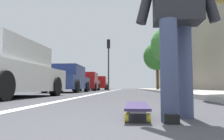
# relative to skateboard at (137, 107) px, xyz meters

# --- Properties ---
(ground_plane) EXTENTS (80.00, 80.00, 0.00)m
(ground_plane) POSITION_rel_skateboard_xyz_m (9.02, 0.21, -0.09)
(ground_plane) COLOR #38383D
(lane_stripe_white) EXTENTS (52.00, 0.16, 0.01)m
(lane_stripe_white) POSITION_rel_skateboard_xyz_m (19.02, 1.44, -0.09)
(lane_stripe_white) COLOR silver
(lane_stripe_white) RESTS_ON ground
(sidewalk_curb) EXTENTS (52.00, 3.20, 0.11)m
(sidewalk_curb) POSITION_rel_skateboard_xyz_m (17.02, -3.09, -0.04)
(sidewalk_curb) COLOR #9E9B93
(sidewalk_curb) RESTS_ON ground
(building_facade) EXTENTS (40.00, 1.20, 8.77)m
(building_facade) POSITION_rel_skateboard_xyz_m (21.02, -5.91, 4.29)
(building_facade) COLOR gray
(building_facade) RESTS_ON ground
(skateboard) EXTENTS (0.84, 0.22, 0.11)m
(skateboard) POSITION_rel_skateboard_xyz_m (0.00, 0.00, 0.00)
(skateboard) COLOR yellow
(skateboard) RESTS_ON ground
(skater_person) EXTENTS (0.46, 0.72, 1.64)m
(skater_person) POSITION_rel_skateboard_xyz_m (-0.15, -0.35, 0.84)
(skater_person) COLOR #384260
(skater_person) RESTS_ON ground
(parked_car_near) EXTENTS (4.59, 2.17, 1.46)m
(parked_car_near) POSITION_rel_skateboard_xyz_m (3.47, 3.37, 0.60)
(parked_car_near) COLOR silver
(parked_car_near) RESTS_ON ground
(parked_car_mid) EXTENTS (4.06, 1.90, 1.49)m
(parked_car_mid) POSITION_rel_skateboard_xyz_m (10.01, 3.46, 0.62)
(parked_car_mid) COLOR navy
(parked_car_mid) RESTS_ON ground
(parked_car_far) EXTENTS (4.33, 1.95, 1.49)m
(parked_car_far) POSITION_rel_skateboard_xyz_m (15.98, 3.48, 0.62)
(parked_car_far) COLOR maroon
(parked_car_far) RESTS_ON ground
(parked_car_end) EXTENTS (4.46, 2.15, 1.50)m
(parked_car_end) POSITION_rel_skateboard_xyz_m (22.63, 3.43, 0.63)
(parked_car_end) COLOR maroon
(parked_car_end) RESTS_ON ground
(traffic_light) EXTENTS (0.33, 0.28, 4.63)m
(traffic_light) POSITION_rel_skateboard_xyz_m (17.60, 1.84, 3.08)
(traffic_light) COLOR #2D2D2D
(traffic_light) RESTS_ON ground
(street_tree_mid) EXTENTS (2.50, 2.50, 4.38)m
(street_tree_mid) POSITION_rel_skateboard_xyz_m (12.70, -2.69, 3.02)
(street_tree_mid) COLOR brown
(street_tree_mid) RESTS_ON ground
(street_tree_far) EXTENTS (2.61, 2.61, 4.51)m
(street_tree_far) POSITION_rel_skateboard_xyz_m (18.90, -2.69, 3.10)
(street_tree_far) COLOR brown
(street_tree_far) RESTS_ON ground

